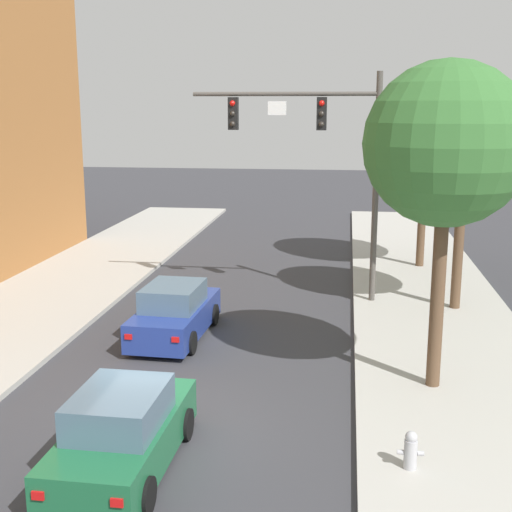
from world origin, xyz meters
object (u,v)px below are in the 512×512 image
at_px(car_following_green, 123,434).
at_px(street_tree_nearest, 446,145).
at_px(fire_hydrant, 411,450).
at_px(car_lead_blue, 175,313).
at_px(street_tree_third, 426,134).
at_px(traffic_signal_mast, 324,145).
at_px(street_tree_second, 465,140).

relative_size(car_following_green, street_tree_nearest, 0.57).
height_order(car_following_green, fire_hydrant, car_following_green).
height_order(car_lead_blue, car_following_green, same).
relative_size(car_following_green, street_tree_third, 0.57).
height_order(fire_hydrant, street_tree_third, street_tree_third).
height_order(traffic_signal_mast, car_following_green, traffic_signal_mast).
bearing_deg(street_tree_nearest, traffic_signal_mast, 112.24).
bearing_deg(street_tree_nearest, car_lead_blue, 157.15).
bearing_deg(traffic_signal_mast, street_tree_second, -7.01).
relative_size(traffic_signal_mast, street_tree_third, 1.00).
distance_m(fire_hydrant, street_tree_nearest, 6.59).
bearing_deg(car_following_green, street_tree_second, 55.70).
relative_size(car_lead_blue, street_tree_second, 0.59).
bearing_deg(fire_hydrant, street_tree_nearest, 77.81).
distance_m(traffic_signal_mast, street_tree_second, 4.40).
bearing_deg(street_tree_third, fire_hydrant, -96.12).
height_order(fire_hydrant, street_tree_nearest, street_tree_nearest).
bearing_deg(fire_hydrant, traffic_signal_mast, 100.54).
bearing_deg(street_tree_second, car_lead_blue, -156.58).
bearing_deg(street_tree_nearest, car_following_green, -143.74).
height_order(car_lead_blue, street_tree_second, street_tree_second).
bearing_deg(traffic_signal_mast, street_tree_nearest, -67.76).
bearing_deg(street_tree_second, car_following_green, -124.30).
bearing_deg(car_lead_blue, car_following_green, -83.02).
bearing_deg(street_tree_second, street_tree_nearest, -102.52).
distance_m(car_following_green, street_tree_third, 18.95).
bearing_deg(street_tree_nearest, street_tree_third, 85.82).
height_order(traffic_signal_mast, car_lead_blue, traffic_signal_mast).
height_order(street_tree_nearest, street_tree_third, street_tree_third).
bearing_deg(fire_hydrant, street_tree_second, 77.61).
bearing_deg(street_tree_nearest, fire_hydrant, -102.19).
distance_m(traffic_signal_mast, street_tree_nearest, 7.69).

